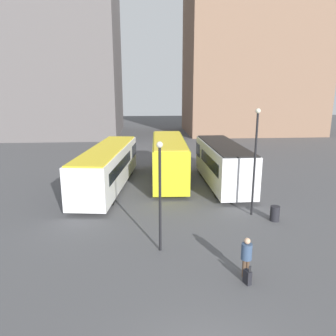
# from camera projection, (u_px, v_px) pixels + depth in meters

# --- Properties ---
(building_block_right) EXTENTS (20.69, 13.50, 22.93)m
(building_block_right) POSITION_uv_depth(u_px,v_px,m) (252.00, 60.00, 51.91)
(building_block_right) COLOR #7F604C
(building_block_right) RESTS_ON ground_plane
(bus_0) EXTENTS (3.95, 12.00, 3.00)m
(bus_0) POSITION_uv_depth(u_px,v_px,m) (108.00, 166.00, 24.07)
(bus_0) COLOR silver
(bus_0) RESTS_ON ground_plane
(bus_1) EXTENTS (2.87, 9.97, 3.33)m
(bus_1) POSITION_uv_depth(u_px,v_px,m) (169.00, 158.00, 25.99)
(bus_1) COLOR gold
(bus_1) RESTS_ON ground_plane
(bus_2) EXTENTS (2.59, 9.43, 3.16)m
(bus_2) POSITION_uv_depth(u_px,v_px,m) (223.00, 163.00, 24.71)
(bus_2) COLOR silver
(bus_2) RESTS_ON ground_plane
(traveler) EXTENTS (0.54, 0.54, 1.63)m
(traveler) POSITION_uv_depth(u_px,v_px,m) (247.00, 254.00, 12.72)
(traveler) COLOR #4C3828
(traveler) RESTS_ON ground_plane
(suitcase) EXTENTS (0.28, 0.37, 0.80)m
(suitcase) POSITION_uv_depth(u_px,v_px,m) (247.00, 277.00, 12.38)
(suitcase) COLOR black
(suitcase) RESTS_ON ground_plane
(lamp_post_0) EXTENTS (0.28, 0.28, 6.16)m
(lamp_post_0) POSITION_uv_depth(u_px,v_px,m) (255.00, 155.00, 18.35)
(lamp_post_0) COLOR black
(lamp_post_0) RESTS_ON ground_plane
(lamp_post_1) EXTENTS (0.28, 0.28, 5.04)m
(lamp_post_1) POSITION_uv_depth(u_px,v_px,m) (160.00, 187.00, 14.29)
(lamp_post_1) COLOR black
(lamp_post_1) RESTS_ON ground_plane
(trash_bin) EXTENTS (0.52, 0.52, 0.85)m
(trash_bin) POSITION_uv_depth(u_px,v_px,m) (275.00, 213.00, 18.23)
(trash_bin) COLOR black
(trash_bin) RESTS_ON ground_plane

